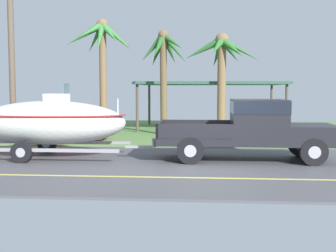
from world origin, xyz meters
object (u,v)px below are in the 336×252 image
at_px(utility_pole, 11,46).
at_px(palm_tree_mid, 102,46).
at_px(palm_tree_near_right, 163,57).
at_px(parked_sedan_near, 51,126).
at_px(boat_on_trailer, 49,122).
at_px(pickup_truck_towing, 257,127).
at_px(carport_awning, 210,84).
at_px(palm_tree_near_left, 222,60).

bearing_deg(utility_pole, palm_tree_mid, 46.26).
bearing_deg(palm_tree_near_right, parked_sedan_near, -149.31).
bearing_deg(parked_sedan_near, boat_on_trailer, -70.90).
distance_m(boat_on_trailer, parked_sedan_near, 4.63).
bearing_deg(boat_on_trailer, palm_tree_near_right, 66.65).
relative_size(pickup_truck_towing, boat_on_trailer, 0.92).
bearing_deg(parked_sedan_near, carport_awning, 43.17).
bearing_deg(palm_tree_near_right, pickup_truck_towing, -63.08).
xyz_separation_m(palm_tree_near_left, palm_tree_near_right, (-2.76, -0.49, 0.11)).
height_order(boat_on_trailer, utility_pole, utility_pole).
xyz_separation_m(palm_tree_near_right, utility_pole, (-5.79, -3.57, 0.22)).
bearing_deg(palm_tree_mid, pickup_truck_towing, -45.93).
bearing_deg(pickup_truck_towing, boat_on_trailer, -180.00).
bearing_deg(pickup_truck_towing, palm_tree_near_left, 96.21).
height_order(parked_sedan_near, carport_awning, carport_awning).
xyz_separation_m(carport_awning, palm_tree_near_right, (-2.28, -3.70, 1.23)).
bearing_deg(carport_awning, palm_tree_mid, -140.75).
bearing_deg(carport_awning, parked_sedan_near, -136.83).
distance_m(pickup_truck_towing, parked_sedan_near, 9.24).
height_order(parked_sedan_near, utility_pole, utility_pole).
height_order(parked_sedan_near, palm_tree_near_left, palm_tree_near_left).
distance_m(parked_sedan_near, utility_pole, 3.62).
bearing_deg(palm_tree_near_left, carport_awning, 98.58).
height_order(palm_tree_near_left, palm_tree_near_right, palm_tree_near_right).
bearing_deg(carport_awning, palm_tree_near_left, -81.42).
relative_size(boat_on_trailer, palm_tree_near_left, 1.25).
xyz_separation_m(parked_sedan_near, palm_tree_near_left, (7.32, 3.19, 2.96)).
xyz_separation_m(parked_sedan_near, utility_pole, (-1.24, -0.87, 3.28)).
relative_size(palm_tree_near_right, utility_pole, 0.66).
relative_size(boat_on_trailer, carport_awning, 0.78).
relative_size(parked_sedan_near, palm_tree_near_left, 0.93).
xyz_separation_m(boat_on_trailer, parked_sedan_near, (-1.51, 4.35, -0.48)).
xyz_separation_m(boat_on_trailer, utility_pole, (-2.75, 3.49, 2.81)).
xyz_separation_m(boat_on_trailer, palm_tree_mid, (0.24, 6.60, 3.07)).
height_order(palm_tree_near_right, palm_tree_mid, palm_tree_mid).
distance_m(boat_on_trailer, palm_tree_near_left, 9.84).
relative_size(carport_awning, utility_pole, 1.04).
height_order(pickup_truck_towing, carport_awning, carport_awning).
distance_m(pickup_truck_towing, palm_tree_near_right, 8.36).
bearing_deg(boat_on_trailer, parked_sedan_near, 109.10).
height_order(parked_sedan_near, palm_tree_near_right, palm_tree_near_right).
height_order(pickup_truck_towing, boat_on_trailer, boat_on_trailer).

